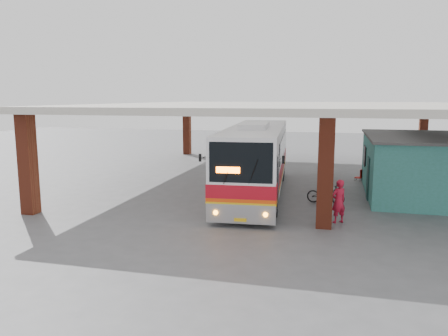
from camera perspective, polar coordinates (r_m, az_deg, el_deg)
The scene contains 8 objects.
ground at distance 20.81m, azimuth 4.79°, elevation -4.80°, with size 90.00×90.00×0.00m, color #515154.
brick_columns at distance 25.16m, azimuth 9.95°, elevation 2.56°, with size 20.10×21.60×4.35m.
canopy_roof at distance 26.58m, azimuth 8.33°, elevation 7.98°, with size 21.00×23.00×0.30m, color beige.
shop_building at distance 24.55m, azimuth 23.99°, elevation 0.30°, with size 5.20×8.20×3.11m.
coach_bus at distance 22.83m, azimuth 4.24°, elevation 1.25°, with size 3.76×13.13×3.78m.
motorcycle at distance 21.38m, azimuth 13.14°, elevation -3.33°, with size 0.63×1.80×0.95m, color black.
pedestrian at distance 18.20m, azimuth 14.74°, elevation -4.23°, with size 0.65×0.43×1.78m, color red.
red_chair at distance 27.74m, azimuth 17.33°, elevation -0.96°, with size 0.49×0.49×0.72m.
Camera 1 is at (3.26, -19.93, 5.02)m, focal length 35.00 mm.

